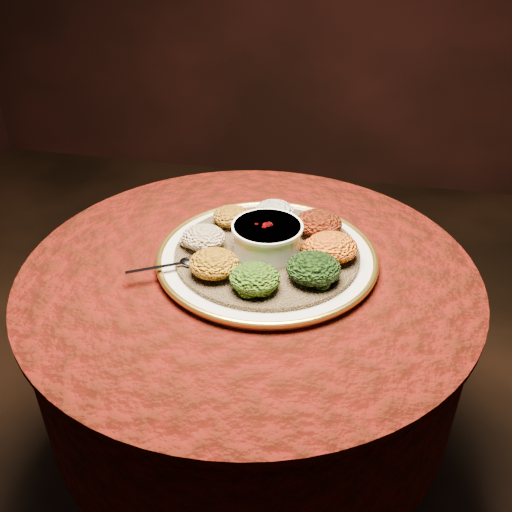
# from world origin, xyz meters

# --- Properties ---
(table) EXTENTS (0.96, 0.96, 0.73)m
(table) POSITION_xyz_m (0.00, 0.00, 0.55)
(table) COLOR black
(table) RESTS_ON ground
(platter) EXTENTS (0.47, 0.47, 0.02)m
(platter) POSITION_xyz_m (0.03, 0.03, 0.75)
(platter) COLOR beige
(platter) RESTS_ON table
(injera) EXTENTS (0.42, 0.42, 0.01)m
(injera) POSITION_xyz_m (0.03, 0.03, 0.76)
(injera) COLOR brown
(injera) RESTS_ON platter
(stew_bowl) EXTENTS (0.15, 0.15, 0.06)m
(stew_bowl) POSITION_xyz_m (0.03, 0.03, 0.80)
(stew_bowl) COLOR white
(stew_bowl) RESTS_ON injera
(spoon) EXTENTS (0.14, 0.09, 0.01)m
(spoon) POSITION_xyz_m (-0.12, -0.06, 0.77)
(spoon) COLOR silver
(spoon) RESTS_ON injera
(portion_ayib) EXTENTS (0.09, 0.08, 0.04)m
(portion_ayib) POSITION_xyz_m (0.02, 0.17, 0.78)
(portion_ayib) COLOR beige
(portion_ayib) RESTS_ON injera
(portion_kitfo) EXTENTS (0.10, 0.10, 0.05)m
(portion_kitfo) POSITION_xyz_m (0.13, 0.13, 0.79)
(portion_kitfo) COLOR black
(portion_kitfo) RESTS_ON injera
(portion_tikil) EXTENTS (0.11, 0.10, 0.05)m
(portion_tikil) POSITION_xyz_m (0.17, 0.03, 0.79)
(portion_tikil) COLOR #AC650E
(portion_tikil) RESTS_ON injera
(portion_gomen) EXTENTS (0.11, 0.10, 0.05)m
(portion_gomen) POSITION_xyz_m (0.14, -0.05, 0.79)
(portion_gomen) COLOR black
(portion_gomen) RESTS_ON injera
(portion_mixveg) EXTENTS (0.10, 0.09, 0.05)m
(portion_mixveg) POSITION_xyz_m (0.04, -0.10, 0.79)
(portion_mixveg) COLOR #8F2B09
(portion_mixveg) RESTS_ON injera
(portion_kik) EXTENTS (0.10, 0.10, 0.05)m
(portion_kik) POSITION_xyz_m (-0.05, -0.07, 0.79)
(portion_kik) COLOR #A46C0E
(portion_kik) RESTS_ON injera
(portion_timatim) EXTENTS (0.09, 0.09, 0.04)m
(portion_timatim) POSITION_xyz_m (-0.10, 0.02, 0.78)
(portion_timatim) COLOR maroon
(portion_timatim) RESTS_ON injera
(portion_shiro) EXTENTS (0.09, 0.08, 0.04)m
(portion_shiro) POSITION_xyz_m (-0.07, 0.12, 0.78)
(portion_shiro) COLOR #956412
(portion_shiro) RESTS_ON injera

